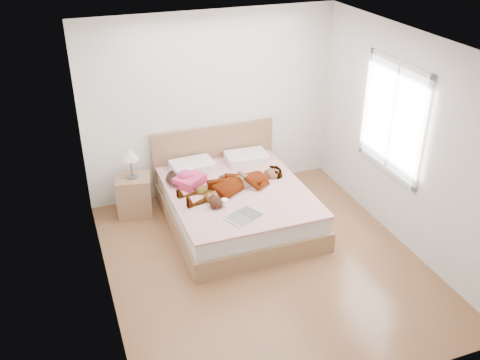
{
  "coord_description": "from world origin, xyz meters",
  "views": [
    {
      "loc": [
        -2.05,
        -4.74,
        3.9
      ],
      "look_at": [
        0.0,
        0.85,
        0.7
      ],
      "focal_mm": 40.0,
      "sensor_mm": 36.0,
      "label": 1
    }
  ],
  "objects": [
    {
      "name": "magazine",
      "position": [
        -0.15,
        0.29,
        0.52
      ],
      "size": [
        0.51,
        0.45,
        0.03
      ],
      "color": "white",
      "rests_on": "bed"
    },
    {
      "name": "room_shell",
      "position": [
        1.77,
        0.3,
        1.5
      ],
      "size": [
        4.0,
        4.0,
        4.0
      ],
      "color": "white",
      "rests_on": "ground"
    },
    {
      "name": "ground",
      "position": [
        0.0,
        0.0,
        0.0
      ],
      "size": [
        4.0,
        4.0,
        0.0
      ],
      "primitive_type": "plane",
      "color": "#54311A",
      "rests_on": "ground"
    },
    {
      "name": "phone",
      "position": [
        -0.52,
        1.4,
        0.7
      ],
      "size": [
        0.07,
        0.11,
        0.05
      ],
      "primitive_type": "cube",
      "rotation": [
        0.44,
        0.0,
        0.2
      ],
      "color": "silver",
      "rests_on": "bed"
    },
    {
      "name": "plush_toy",
      "position": [
        -0.4,
        0.64,
        0.58
      ],
      "size": [
        0.16,
        0.24,
        0.13
      ],
      "color": "black",
      "rests_on": "bed"
    },
    {
      "name": "bed",
      "position": [
        0.0,
        1.04,
        0.28
      ],
      "size": [
        1.8,
        2.08,
        1.0
      ],
      "color": "brown",
      "rests_on": "ground"
    },
    {
      "name": "hair",
      "position": [
        -0.59,
        1.45,
        0.55
      ],
      "size": [
        0.62,
        0.69,
        0.08
      ],
      "primitive_type": "ellipsoid",
      "rotation": [
        0.0,
        0.0,
        -0.32
      ],
      "color": "black",
      "rests_on": "bed"
    },
    {
      "name": "towel",
      "position": [
        -0.55,
        1.3,
        0.59
      ],
      "size": [
        0.48,
        0.46,
        0.2
      ],
      "color": "#F94377",
      "rests_on": "bed"
    },
    {
      "name": "coffee_mug",
      "position": [
        -0.28,
        0.62,
        0.56
      ],
      "size": [
        0.12,
        0.09,
        0.09
      ],
      "color": "white",
      "rests_on": "bed"
    },
    {
      "name": "nightstand",
      "position": [
        -1.23,
        1.67,
        0.33
      ],
      "size": [
        0.53,
        0.49,
        0.98
      ],
      "color": "#8B6140",
      "rests_on": "ground"
    },
    {
      "name": "woman",
      "position": [
        -0.02,
        1.0,
        0.61
      ],
      "size": [
        1.6,
        0.86,
        0.21
      ],
      "primitive_type": "imported",
      "rotation": [
        0.0,
        0.0,
        -1.37
      ],
      "color": "silver",
      "rests_on": "bed"
    }
  ]
}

